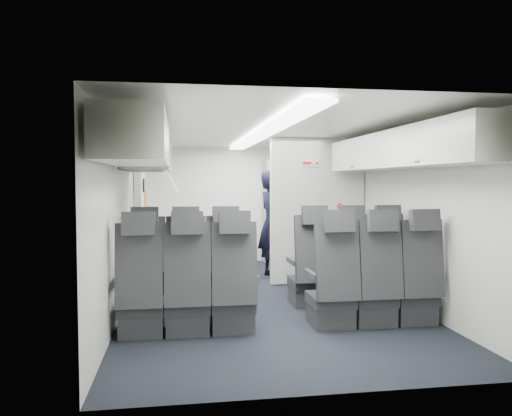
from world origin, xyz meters
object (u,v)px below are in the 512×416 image
object	(u,v)px
boarding_door	(140,218)
carry_on_bag	(147,159)
flight_attendant	(272,224)
seat_row_front	(268,274)
galley_unit	(287,212)
seat_row_mid	(284,291)

from	to	relation	value
boarding_door	carry_on_bag	bearing A→B (deg)	-82.32
boarding_door	carry_on_bag	size ratio (longest dim) A/B	4.73
flight_attendant	boarding_door	bearing A→B (deg)	77.00
flight_attendant	carry_on_bag	world-z (taller)	carry_on_bag
seat_row_front	flight_attendant	bearing A→B (deg)	78.16
flight_attendant	galley_unit	bearing A→B (deg)	-30.93
galley_unit	boarding_door	world-z (taller)	galley_unit
seat_row_front	galley_unit	world-z (taller)	galley_unit
seat_row_mid	galley_unit	xyz separation A→B (m)	(0.95, 4.15, 0.55)
boarding_door	carry_on_bag	world-z (taller)	carry_on_bag
galley_unit	carry_on_bag	distance (m)	3.72
seat_row_front	boarding_door	size ratio (longest dim) A/B	1.79
seat_row_mid	seat_row_front	bearing A→B (deg)	90.00
galley_unit	flight_attendant	distance (m)	1.44
seat_row_mid	galley_unit	size ratio (longest dim) A/B	1.75
carry_on_bag	galley_unit	bearing A→B (deg)	37.70
boarding_door	seat_row_front	bearing A→B (deg)	-51.84
boarding_door	flight_attendant	distance (m)	2.05
carry_on_bag	seat_row_front	bearing A→B (deg)	-31.10
seat_row_front	flight_attendant	size ratio (longest dim) A/B	1.96
seat_row_mid	boarding_door	xyz separation A→B (m)	(-1.64, 2.99, 0.55)
seat_row_front	boarding_door	world-z (taller)	boarding_door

